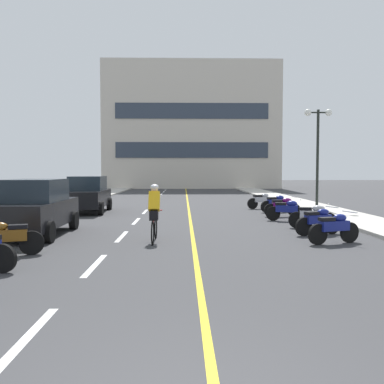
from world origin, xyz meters
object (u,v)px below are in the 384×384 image
(motorcycle_7, at_px, (283,206))
(parked_car_near, at_px, (36,207))
(street_lamp_mid, at_px, (318,136))
(motorcycle_9, at_px, (262,200))
(motorcycle_2, at_px, (7,237))
(motorcycle_4, at_px, (318,221))
(motorcycle_8, at_px, (276,203))
(motorcycle_5, at_px, (313,216))
(motorcycle_3, at_px, (334,227))
(motorcycle_6, at_px, (287,210))
(cyclist_rider, at_px, (154,212))
(parked_car_mid, at_px, (88,194))

(motorcycle_7, bearing_deg, parked_car_near, -150.10)
(motorcycle_7, bearing_deg, street_lamp_mid, 50.08)
(motorcycle_7, bearing_deg, motorcycle_9, 92.82)
(motorcycle_2, xyz_separation_m, motorcycle_9, (8.63, 12.54, 0.00))
(motorcycle_4, relative_size, motorcycle_8, 0.99)
(motorcycle_4, relative_size, motorcycle_5, 0.97)
(motorcycle_3, bearing_deg, parked_car_near, 169.53)
(parked_car_near, height_order, motorcycle_7, parked_car_near)
(parked_car_near, bearing_deg, motorcycle_5, 8.53)
(motorcycle_6, distance_m, cyclist_rider, 7.10)
(motorcycle_4, xyz_separation_m, motorcycle_5, (0.29, 1.47, 0.00))
(parked_car_mid, height_order, motorcycle_8, parked_car_mid)
(street_lamp_mid, height_order, motorcycle_6, street_lamp_mid)
(motorcycle_6, relative_size, cyclist_rider, 0.94)
(motorcycle_6, relative_size, motorcycle_8, 1.01)
(motorcycle_6, distance_m, motorcycle_7, 1.66)
(parked_car_mid, bearing_deg, motorcycle_9, 11.30)
(motorcycle_2, bearing_deg, parked_car_mid, 92.57)
(motorcycle_7, height_order, motorcycle_9, same)
(motorcycle_4, bearing_deg, motorcycle_9, 90.35)
(parked_car_mid, xyz_separation_m, motorcycle_8, (9.47, -0.17, -0.44))
(street_lamp_mid, xyz_separation_m, motorcycle_8, (-2.41, -1.10, -3.45))
(street_lamp_mid, height_order, motorcycle_5, street_lamp_mid)
(parked_car_mid, relative_size, motorcycle_8, 2.57)
(motorcycle_2, bearing_deg, motorcycle_9, 55.46)
(motorcycle_8, xyz_separation_m, cyclist_rider, (-5.55, -8.48, 0.41))
(parked_car_mid, height_order, motorcycle_5, parked_car_mid)
(motorcycle_6, height_order, cyclist_rider, cyclist_rider)
(motorcycle_2, distance_m, motorcycle_7, 12.31)
(parked_car_near, distance_m, parked_car_mid, 7.47)
(cyclist_rider, bearing_deg, parked_car_mid, 114.41)
(motorcycle_5, height_order, motorcycle_7, same)
(motorcycle_2, height_order, motorcycle_4, same)
(parked_car_near, height_order, parked_car_mid, same)
(parked_car_near, xyz_separation_m, motorcycle_5, (9.42, 1.41, -0.44))
(parked_car_near, xyz_separation_m, motorcycle_8, (9.43, 7.30, -0.44))
(street_lamp_mid, height_order, motorcycle_9, street_lamp_mid)
(motorcycle_4, distance_m, motorcycle_6, 3.74)
(motorcycle_8, bearing_deg, cyclist_rider, -123.20)
(motorcycle_8, bearing_deg, motorcycle_5, -90.11)
(motorcycle_4, distance_m, cyclist_rider, 5.38)
(street_lamp_mid, bearing_deg, motorcycle_5, -109.09)
(motorcycle_3, height_order, motorcycle_4, same)
(motorcycle_3, bearing_deg, motorcycle_8, 87.63)
(motorcycle_5, xyz_separation_m, cyclist_rider, (-5.54, -2.59, 0.41))
(parked_car_mid, distance_m, motorcycle_7, 9.56)
(parked_car_mid, bearing_deg, motorcycle_8, -1.00)
(parked_car_mid, relative_size, motorcycle_2, 2.58)
(motorcycle_4, height_order, cyclist_rider, cyclist_rider)
(motorcycle_2, distance_m, cyclist_rider, 4.04)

